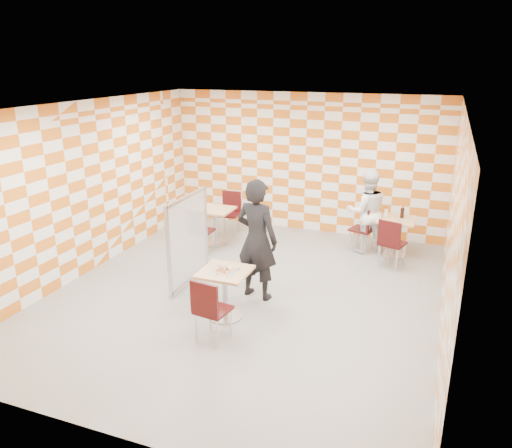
{
  "coord_description": "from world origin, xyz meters",
  "views": [
    {
      "loc": [
        2.77,
        -6.86,
        3.66
      ],
      "look_at": [
        0.1,
        0.2,
        1.15
      ],
      "focal_mm": 35.0,
      "sensor_mm": 36.0,
      "label": 1
    }
  ],
  "objects_px": {
    "chair_second_front": "(391,240)",
    "sport_bottle": "(386,212)",
    "chair_main_front": "(209,306)",
    "soda_bottle": "(402,213)",
    "chair_empty_far": "(230,209)",
    "man_white": "(367,212)",
    "empty_table": "(215,220)",
    "man_dark": "(257,240)",
    "chair_empty_near": "(200,228)",
    "chair_second_side": "(367,226)",
    "partition": "(188,239)",
    "main_table": "(225,286)",
    "second_table": "(395,231)"
  },
  "relations": [
    {
      "from": "main_table",
      "to": "chair_main_front",
      "type": "distance_m",
      "value": 0.73
    },
    {
      "from": "empty_table",
      "to": "man_white",
      "type": "relative_size",
      "value": 0.45
    },
    {
      "from": "sport_bottle",
      "to": "soda_bottle",
      "type": "xyz_separation_m",
      "value": [
        0.3,
        0.04,
        0.01
      ]
    },
    {
      "from": "partition",
      "to": "second_table",
      "type": "bearing_deg",
      "value": 38.92
    },
    {
      "from": "chair_empty_near",
      "to": "man_dark",
      "type": "distance_m",
      "value": 2.18
    },
    {
      "from": "chair_second_front",
      "to": "man_dark",
      "type": "relative_size",
      "value": 0.48
    },
    {
      "from": "empty_table",
      "to": "soda_bottle",
      "type": "bearing_deg",
      "value": 11.39
    },
    {
      "from": "chair_second_front",
      "to": "sport_bottle",
      "type": "bearing_deg",
      "value": 105.14
    },
    {
      "from": "chair_empty_far",
      "to": "sport_bottle",
      "type": "relative_size",
      "value": 4.62
    },
    {
      "from": "chair_empty_far",
      "to": "soda_bottle",
      "type": "relative_size",
      "value": 4.02
    },
    {
      "from": "chair_empty_far",
      "to": "chair_second_side",
      "type": "bearing_deg",
      "value": -1.94
    },
    {
      "from": "chair_second_front",
      "to": "second_table",
      "type": "bearing_deg",
      "value": 89.57
    },
    {
      "from": "empty_table",
      "to": "chair_main_front",
      "type": "distance_m",
      "value": 3.83
    },
    {
      "from": "chair_empty_far",
      "to": "second_table",
      "type": "bearing_deg",
      "value": -1.55
    },
    {
      "from": "second_table",
      "to": "chair_second_side",
      "type": "height_order",
      "value": "chair_second_side"
    },
    {
      "from": "chair_main_front",
      "to": "chair_empty_far",
      "type": "xyz_separation_m",
      "value": [
        -1.54,
        4.23,
        0.0
      ]
    },
    {
      "from": "empty_table",
      "to": "chair_second_side",
      "type": "distance_m",
      "value": 3.05
    },
    {
      "from": "soda_bottle",
      "to": "man_dark",
      "type": "bearing_deg",
      "value": -126.19
    },
    {
      "from": "man_white",
      "to": "chair_empty_near",
      "type": "bearing_deg",
      "value": 0.96
    },
    {
      "from": "chair_second_front",
      "to": "sport_bottle",
      "type": "height_order",
      "value": "sport_bottle"
    },
    {
      "from": "chair_empty_far",
      "to": "man_white",
      "type": "xyz_separation_m",
      "value": [
        2.94,
        -0.08,
        0.28
      ]
    },
    {
      "from": "chair_second_front",
      "to": "chair_empty_far",
      "type": "height_order",
      "value": "same"
    },
    {
      "from": "chair_second_side",
      "to": "chair_empty_far",
      "type": "distance_m",
      "value": 2.96
    },
    {
      "from": "main_table",
      "to": "second_table",
      "type": "height_order",
      "value": "same"
    },
    {
      "from": "chair_second_front",
      "to": "chair_second_side",
      "type": "distance_m",
      "value": 0.85
    },
    {
      "from": "empty_table",
      "to": "sport_bottle",
      "type": "relative_size",
      "value": 3.75
    },
    {
      "from": "empty_table",
      "to": "man_dark",
      "type": "relative_size",
      "value": 0.39
    },
    {
      "from": "empty_table",
      "to": "chair_empty_far",
      "type": "bearing_deg",
      "value": 88.45
    },
    {
      "from": "man_dark",
      "to": "sport_bottle",
      "type": "relative_size",
      "value": 9.72
    },
    {
      "from": "chair_main_front",
      "to": "soda_bottle",
      "type": "bearing_deg",
      "value": 63.98
    },
    {
      "from": "chair_main_front",
      "to": "man_dark",
      "type": "distance_m",
      "value": 1.6
    },
    {
      "from": "soda_bottle",
      "to": "sport_bottle",
      "type": "bearing_deg",
      "value": -173.11
    },
    {
      "from": "chair_main_front",
      "to": "sport_bottle",
      "type": "xyz_separation_m",
      "value": [
        1.77,
        4.19,
        0.29
      ]
    },
    {
      "from": "empty_table",
      "to": "chair_main_front",
      "type": "height_order",
      "value": "chair_main_front"
    },
    {
      "from": "second_table",
      "to": "chair_main_front",
      "type": "xyz_separation_m",
      "value": [
        -1.97,
        -4.13,
        0.04
      ]
    },
    {
      "from": "man_white",
      "to": "chair_main_front",
      "type": "bearing_deg",
      "value": 48.9
    },
    {
      "from": "partition",
      "to": "man_white",
      "type": "bearing_deg",
      "value": 44.68
    },
    {
      "from": "main_table",
      "to": "soda_bottle",
      "type": "bearing_deg",
      "value": 58.4
    },
    {
      "from": "empty_table",
      "to": "soda_bottle",
      "type": "distance_m",
      "value": 3.71
    },
    {
      "from": "second_table",
      "to": "chair_second_side",
      "type": "distance_m",
      "value": 0.54
    },
    {
      "from": "chair_second_side",
      "to": "soda_bottle",
      "type": "relative_size",
      "value": 4.02
    },
    {
      "from": "second_table",
      "to": "chair_second_front",
      "type": "xyz_separation_m",
      "value": [
        -0.01,
        -0.67,
        0.04
      ]
    },
    {
      "from": "man_white",
      "to": "sport_bottle",
      "type": "height_order",
      "value": "man_white"
    },
    {
      "from": "second_table",
      "to": "man_white",
      "type": "bearing_deg",
      "value": 179.0
    },
    {
      "from": "man_dark",
      "to": "man_white",
      "type": "relative_size",
      "value": 1.17
    },
    {
      "from": "empty_table",
      "to": "man_dark",
      "type": "distance_m",
      "value": 2.6
    },
    {
      "from": "main_table",
      "to": "second_table",
      "type": "xyz_separation_m",
      "value": [
        2.06,
        3.41,
        0.0
      ]
    },
    {
      "from": "main_table",
      "to": "empty_table",
      "type": "bearing_deg",
      "value": 117.75
    },
    {
      "from": "main_table",
      "to": "chair_second_side",
      "type": "bearing_deg",
      "value": 65.97
    },
    {
      "from": "man_dark",
      "to": "main_table",
      "type": "bearing_deg",
      "value": 88.08
    }
  ]
}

